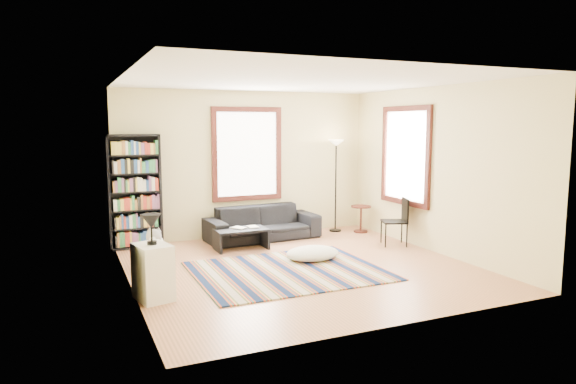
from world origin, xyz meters
name	(u,v)px	position (x,y,z in m)	size (l,w,h in m)	color
floor	(301,270)	(0.00, 0.00, -0.05)	(5.00, 5.00, 0.10)	tan
ceiling	(302,77)	(0.00, 0.00, 2.85)	(5.00, 5.00, 0.10)	white
wall_back	(246,164)	(0.00, 2.55, 1.40)	(5.00, 0.10, 2.80)	beige
wall_front	(405,199)	(0.00, -2.55, 1.40)	(5.00, 0.10, 2.80)	beige
wall_left	(123,184)	(-2.55, 0.00, 1.40)	(0.10, 5.00, 2.80)	beige
wall_right	(438,170)	(2.55, 0.00, 1.40)	(0.10, 5.00, 2.80)	beige
window_back	(247,154)	(0.00, 2.47, 1.60)	(1.20, 0.06, 1.60)	white
window_right	(406,156)	(2.47, 0.80, 1.60)	(0.06, 1.20, 1.60)	white
rug	(288,271)	(-0.27, -0.13, 0.01)	(2.72, 2.18, 0.02)	#0D1C41
sofa	(262,223)	(0.15, 2.05, 0.31)	(0.84, 2.14, 0.62)	black
bookshelf	(135,192)	(-2.13, 2.32, 1.00)	(0.90, 0.30, 2.00)	black
coffee_table	(241,239)	(-0.47, 1.47, 0.18)	(0.90, 0.50, 0.36)	black
book_a	(236,229)	(-0.57, 1.47, 0.37)	(0.24, 0.18, 0.02)	beige
book_b	(248,227)	(-0.32, 1.52, 0.37)	(0.17, 0.23, 0.02)	beige
floor_cushion	(312,253)	(0.35, 0.31, 0.11)	(0.88, 0.66, 0.22)	silver
floor_lamp	(336,186)	(1.78, 2.15, 0.93)	(0.30, 0.30, 1.86)	black
side_table	(361,219)	(2.20, 1.85, 0.27)	(0.40, 0.40, 0.54)	#451A11
folding_chair	(394,222)	(2.15, 0.65, 0.43)	(0.42, 0.40, 0.86)	black
white_cabinet	(153,272)	(-2.30, -0.58, 0.35)	(0.38, 0.50, 0.70)	white
table_lamp	(151,229)	(-2.30, -0.58, 0.89)	(0.24, 0.24, 0.38)	black
dog	(157,245)	(-1.98, 1.06, 0.30)	(0.42, 0.59, 0.59)	#A8A8A8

